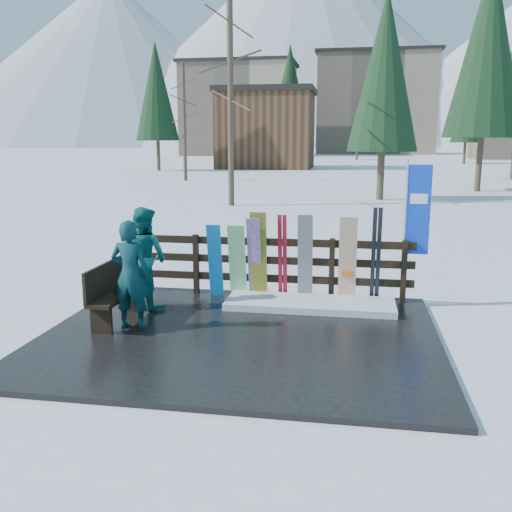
% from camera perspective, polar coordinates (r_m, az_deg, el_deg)
% --- Properties ---
extents(ground, '(700.00, 700.00, 0.00)m').
position_cam_1_polar(ground, '(8.88, -1.60, -8.23)').
color(ground, white).
rests_on(ground, ground).
extents(deck, '(6.00, 5.00, 0.08)m').
position_cam_1_polar(deck, '(8.86, -1.60, -7.99)').
color(deck, black).
rests_on(deck, ground).
extents(fence, '(5.60, 0.10, 1.15)m').
position_cam_1_polar(fence, '(10.76, 0.66, -0.62)').
color(fence, black).
rests_on(fence, deck).
extents(snow_patch, '(2.98, 1.00, 0.12)m').
position_cam_1_polar(snow_patch, '(10.22, 5.42, -4.78)').
color(snow_patch, white).
rests_on(snow_patch, deck).
extents(bench, '(0.41, 1.50, 0.97)m').
position_cam_1_polar(bench, '(9.57, -14.21, -3.40)').
color(bench, black).
rests_on(bench, deck).
extents(snowboard_0, '(0.27, 0.29, 1.40)m').
position_cam_1_polar(snowboard_0, '(10.71, -4.11, -0.48)').
color(snowboard_0, blue).
rests_on(snowboard_0, deck).
extents(snowboard_1, '(0.32, 0.32, 1.40)m').
position_cam_1_polar(snowboard_1, '(10.62, -1.87, -0.56)').
color(snowboard_1, white).
rests_on(snowboard_1, deck).
extents(snowboard_2, '(0.30, 0.24, 1.65)m').
position_cam_1_polar(snowboard_2, '(10.52, 0.27, 0.02)').
color(snowboard_2, yellow).
rests_on(snowboard_2, deck).
extents(snowboard_3, '(0.25, 0.36, 1.54)m').
position_cam_1_polar(snowboard_3, '(10.55, -0.16, -0.25)').
color(snowboard_3, silver).
rests_on(snowboard_3, deck).
extents(snowboard_4, '(0.27, 0.28, 1.62)m').
position_cam_1_polar(snowboard_4, '(10.42, 4.93, -0.21)').
color(snowboard_4, black).
rests_on(snowboard_4, deck).
extents(snowboard_5, '(0.32, 0.28, 1.60)m').
position_cam_1_polar(snowboard_5, '(10.39, 9.15, -0.42)').
color(snowboard_5, silver).
rests_on(snowboard_5, deck).
extents(ski_pair_a, '(0.16, 0.27, 1.60)m').
position_cam_1_polar(ski_pair_a, '(10.53, 2.66, -0.10)').
color(ski_pair_a, red).
rests_on(ski_pair_a, deck).
extents(ski_pair_b, '(0.17, 0.27, 1.77)m').
position_cam_1_polar(ski_pair_b, '(10.45, 11.90, 0.03)').
color(ski_pair_b, black).
rests_on(ski_pair_b, deck).
extents(rental_flag, '(0.45, 0.04, 2.60)m').
position_cam_1_polar(rental_flag, '(10.58, 15.61, 3.95)').
color(rental_flag, silver).
rests_on(rental_flag, deck).
extents(person_front, '(0.64, 0.43, 1.73)m').
position_cam_1_polar(person_front, '(9.07, -12.44, -1.85)').
color(person_front, '#0E5246').
rests_on(person_front, deck).
extents(person_back, '(1.08, 1.00, 1.79)m').
position_cam_1_polar(person_back, '(10.22, -11.07, -0.13)').
color(person_back, '#136A65').
rests_on(person_back, deck).
extents(resort_buildings, '(73.00, 87.60, 22.60)m').
position_cam_1_polar(resort_buildings, '(123.79, 9.69, 14.45)').
color(resort_buildings, tan).
rests_on(resort_buildings, ground).
extents(trees, '(42.30, 68.68, 13.23)m').
position_cam_1_polar(trees, '(56.34, 10.92, 14.34)').
color(trees, '#382B1E').
rests_on(trees, ground).
extents(mountains, '(520.00, 260.00, 120.00)m').
position_cam_1_polar(mountains, '(340.12, 8.00, 19.33)').
color(mountains, white).
rests_on(mountains, ground).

